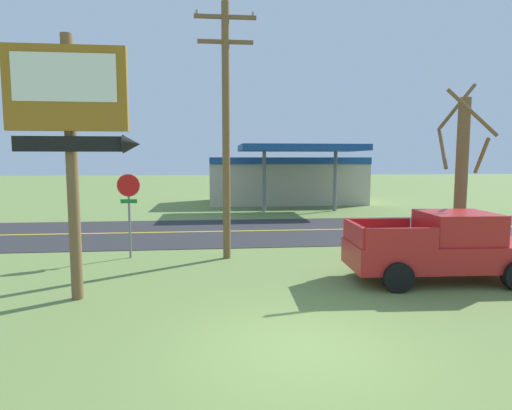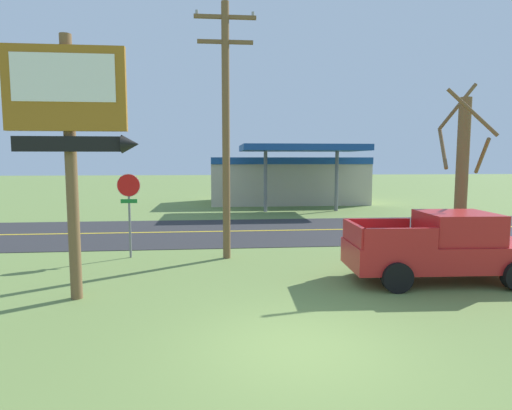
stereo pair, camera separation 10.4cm
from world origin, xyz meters
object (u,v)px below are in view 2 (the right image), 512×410
(stop_sign, at_px, (129,200))
(pickup_red_parked_on_lawn, at_px, (443,248))
(utility_pole, at_px, (226,124))
(motel_sign, at_px, (70,120))
(bare_tree, at_px, (462,175))
(gas_station, at_px, (287,178))

(stop_sign, height_order, pickup_red_parked_on_lawn, stop_sign)
(stop_sign, xyz_separation_m, utility_pole, (3.37, -0.38, 2.61))
(motel_sign, distance_m, bare_tree, 12.09)
(bare_tree, bearing_deg, utility_pole, 171.59)
(utility_pole, xyz_separation_m, gas_station, (5.34, 18.98, -2.69))
(motel_sign, height_order, pickup_red_parked_on_lawn, motel_sign)
(bare_tree, xyz_separation_m, gas_station, (-2.50, 20.14, -0.98))
(stop_sign, distance_m, utility_pole, 4.28)
(gas_station, relative_size, pickup_red_parked_on_lawn, 2.27)
(utility_pole, relative_size, pickup_red_parked_on_lawn, 1.64)
(bare_tree, distance_m, pickup_red_parked_on_lawn, 3.55)
(stop_sign, relative_size, gas_station, 0.25)
(motel_sign, distance_m, stop_sign, 5.16)
(gas_station, bearing_deg, bare_tree, -82.93)
(utility_pole, relative_size, gas_station, 0.72)
(stop_sign, height_order, bare_tree, bare_tree)
(utility_pole, bearing_deg, stop_sign, 173.52)
(motel_sign, xyz_separation_m, pickup_red_parked_on_lawn, (9.77, 0.72, -3.40))
(stop_sign, bearing_deg, motel_sign, -95.01)
(bare_tree, relative_size, pickup_red_parked_on_lawn, 1.14)
(stop_sign, bearing_deg, utility_pole, -6.48)
(utility_pole, bearing_deg, pickup_red_parked_on_lawn, -30.12)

